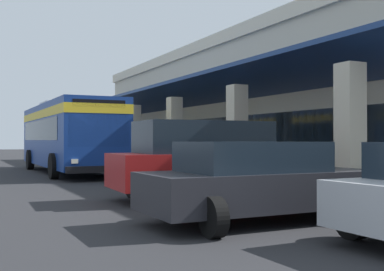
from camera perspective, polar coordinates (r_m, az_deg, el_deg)
ground at (r=26.61m, az=2.74°, el=-3.77°), size 120.00×120.00×0.00m
curb_strip at (r=23.55m, az=-6.66°, el=-4.04°), size 38.10×0.50×0.12m
plaza_building at (r=28.24m, az=12.14°, el=3.28°), size 32.05×15.13×6.74m
transit_bus at (r=23.28m, az=-14.32°, el=0.35°), size 11.21×2.86×3.34m
parked_suv_red at (r=12.39m, az=1.56°, el=-2.76°), size 2.85×4.88×1.97m
parked_sedan_charcoal at (r=9.00m, az=7.80°, el=-5.29°), size 2.47×4.42×1.47m
pedestrian at (r=14.41m, az=-3.13°, el=-2.61°), size 0.63×0.49×1.73m
potted_palm at (r=31.99m, az=-9.69°, el=-1.69°), size 1.92×1.65×3.27m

